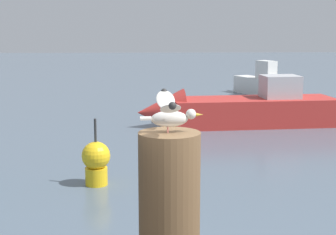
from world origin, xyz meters
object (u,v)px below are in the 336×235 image
(mooring_post, at_px, (169,212))
(boat_white, at_px, (258,84))
(boat_red, at_px, (230,110))
(channel_buoy, at_px, (96,161))
(seagull, at_px, (170,112))

(mooring_post, height_order, boat_white, mooring_post)
(mooring_post, bearing_deg, boat_red, 79.59)
(channel_buoy, bearing_deg, boat_white, 66.42)
(boat_white, relative_size, channel_buoy, 2.73)
(boat_red, bearing_deg, boat_white, 72.27)
(channel_buoy, bearing_deg, boat_red, 59.93)
(seagull, distance_m, boat_white, 21.27)
(mooring_post, height_order, seagull, seagull)
(mooring_post, distance_m, boat_white, 21.22)
(seagull, bearing_deg, boat_red, 79.61)
(seagull, xyz_separation_m, channel_buoy, (-1.18, 6.90, -2.09))
(boat_red, xyz_separation_m, channel_buoy, (-3.58, -6.18, -0.02))
(boat_white, xyz_separation_m, channel_buoy, (-5.99, -13.71, -0.04))
(mooring_post, xyz_separation_m, channel_buoy, (-1.18, 6.90, -1.45))
(seagull, xyz_separation_m, boat_white, (4.81, 20.62, -2.05))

